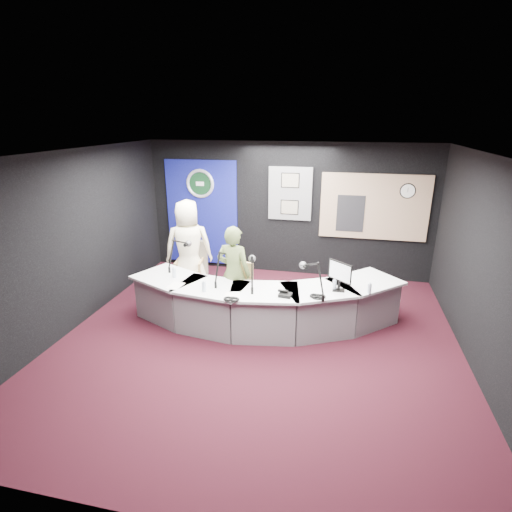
% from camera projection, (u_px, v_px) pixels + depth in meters
% --- Properties ---
extents(ground, '(6.00, 6.00, 0.00)m').
position_uv_depth(ground, '(258.00, 341.00, 6.12)').
color(ground, black).
rests_on(ground, ground).
extents(ceiling, '(6.00, 6.00, 0.02)m').
position_uv_depth(ceiling, '(258.00, 154.00, 5.20)').
color(ceiling, silver).
rests_on(ceiling, ground).
extents(wall_back, '(6.00, 0.02, 2.80)m').
position_uv_depth(wall_back, '(287.00, 210.00, 8.43)').
color(wall_back, black).
rests_on(wall_back, ground).
extents(wall_front, '(6.00, 0.02, 2.80)m').
position_uv_depth(wall_front, '(171.00, 387.00, 2.90)').
color(wall_front, black).
rests_on(wall_front, ground).
extents(wall_left, '(0.02, 6.00, 2.80)m').
position_uv_depth(wall_left, '(71.00, 242.00, 6.27)').
color(wall_left, black).
rests_on(wall_left, ground).
extents(wall_right, '(0.02, 6.00, 2.80)m').
position_uv_depth(wall_right, '(489.00, 272.00, 5.06)').
color(wall_right, black).
rests_on(wall_right, ground).
extents(broadcast_desk, '(4.50, 1.90, 0.75)m').
position_uv_depth(broadcast_desk, '(262.00, 303.00, 6.52)').
color(broadcast_desk, silver).
rests_on(broadcast_desk, ground).
extents(backdrop_panel, '(1.60, 0.05, 2.30)m').
position_uv_depth(backdrop_panel, '(202.00, 213.00, 8.84)').
color(backdrop_panel, navy).
rests_on(backdrop_panel, wall_back).
extents(agency_seal, '(0.63, 0.07, 0.63)m').
position_uv_depth(agency_seal, '(200.00, 184.00, 8.59)').
color(agency_seal, silver).
rests_on(agency_seal, backdrop_panel).
extents(seal_center, '(0.48, 0.01, 0.48)m').
position_uv_depth(seal_center, '(200.00, 184.00, 8.59)').
color(seal_center, '#0E3318').
rests_on(seal_center, backdrop_panel).
extents(pinboard, '(0.90, 0.04, 1.10)m').
position_uv_depth(pinboard, '(290.00, 194.00, 8.28)').
color(pinboard, slate).
rests_on(pinboard, wall_back).
extents(framed_photo_upper, '(0.34, 0.02, 0.27)m').
position_uv_depth(framed_photo_upper, '(290.00, 180.00, 8.16)').
color(framed_photo_upper, '#7E725B').
rests_on(framed_photo_upper, pinboard).
extents(framed_photo_lower, '(0.34, 0.02, 0.27)m').
position_uv_depth(framed_photo_lower, '(289.00, 207.00, 8.34)').
color(framed_photo_lower, '#7E725B').
rests_on(framed_photo_lower, pinboard).
extents(booth_window_frame, '(2.12, 0.06, 1.32)m').
position_uv_depth(booth_window_frame, '(374.00, 207.00, 8.00)').
color(booth_window_frame, tan).
rests_on(booth_window_frame, wall_back).
extents(booth_glow, '(2.00, 0.02, 1.20)m').
position_uv_depth(booth_glow, '(374.00, 207.00, 7.99)').
color(booth_glow, '#FDCFA0').
rests_on(booth_glow, booth_window_frame).
extents(equipment_rack, '(0.55, 0.02, 0.75)m').
position_uv_depth(equipment_rack, '(350.00, 214.00, 8.11)').
color(equipment_rack, black).
rests_on(equipment_rack, booth_window_frame).
extents(wall_clock, '(0.28, 0.01, 0.28)m').
position_uv_depth(wall_clock, '(408.00, 191.00, 7.74)').
color(wall_clock, white).
rests_on(wall_clock, booth_window_frame).
extents(armchair_left, '(0.68, 0.68, 1.05)m').
position_uv_depth(armchair_left, '(190.00, 266.00, 7.73)').
color(armchair_left, tan).
rests_on(armchair_left, ground).
extents(armchair_right, '(0.71, 0.71, 1.02)m').
position_uv_depth(armchair_right, '(234.00, 290.00, 6.69)').
color(armchair_right, tan).
rests_on(armchair_right, ground).
extents(draped_jacket, '(0.51, 0.18, 0.70)m').
position_uv_depth(draped_jacket, '(195.00, 257.00, 7.92)').
color(draped_jacket, slate).
rests_on(draped_jacket, armchair_left).
extents(person_man, '(1.04, 0.86, 1.83)m').
position_uv_depth(person_man, '(189.00, 247.00, 7.60)').
color(person_man, '#FFF5CB').
rests_on(person_man, ground).
extents(person_woman, '(0.65, 0.48, 1.62)m').
position_uv_depth(person_woman, '(234.00, 273.00, 6.59)').
color(person_woman, '#515F32').
rests_on(person_woman, ground).
extents(computer_monitor, '(0.37, 0.32, 0.31)m').
position_uv_depth(computer_monitor, '(340.00, 271.00, 5.98)').
color(computer_monitor, black).
rests_on(computer_monitor, broadcast_desk).
extents(desk_phone, '(0.20, 0.17, 0.05)m').
position_uv_depth(desk_phone, '(285.00, 295.00, 5.88)').
color(desk_phone, black).
rests_on(desk_phone, broadcast_desk).
extents(headphones_near, '(0.22, 0.22, 0.04)m').
position_uv_depth(headphones_near, '(318.00, 296.00, 5.85)').
color(headphones_near, black).
rests_on(headphones_near, broadcast_desk).
extents(headphones_far, '(0.22, 0.22, 0.04)m').
position_uv_depth(headphones_far, '(231.00, 299.00, 5.76)').
color(headphones_far, black).
rests_on(headphones_far, broadcast_desk).
extents(paper_stack, '(0.23, 0.31, 0.00)m').
position_uv_depth(paper_stack, '(175.00, 286.00, 6.26)').
color(paper_stack, white).
rests_on(paper_stack, broadcast_desk).
extents(notepad, '(0.31, 0.38, 0.00)m').
position_uv_depth(notepad, '(232.00, 297.00, 5.88)').
color(notepad, white).
rests_on(notepad, broadcast_desk).
extents(boom_mic_a, '(0.24, 0.73, 0.60)m').
position_uv_depth(boom_mic_a, '(179.00, 251.00, 6.97)').
color(boom_mic_a, black).
rests_on(boom_mic_a, broadcast_desk).
extents(boom_mic_b, '(0.20, 0.74, 0.60)m').
position_uv_depth(boom_mic_b, '(223.00, 263.00, 6.36)').
color(boom_mic_b, black).
rests_on(boom_mic_b, broadcast_desk).
extents(boom_mic_c, '(0.26, 0.72, 0.60)m').
position_uv_depth(boom_mic_c, '(252.00, 268.00, 6.17)').
color(boom_mic_c, black).
rests_on(boom_mic_c, broadcast_desk).
extents(boom_mic_d, '(0.47, 0.63, 0.60)m').
position_uv_depth(boom_mic_d, '(313.00, 274.00, 5.91)').
color(boom_mic_d, black).
rests_on(boom_mic_d, broadcast_desk).
extents(water_bottles, '(3.18, 0.55, 0.18)m').
position_uv_depth(water_bottles, '(265.00, 285.00, 6.07)').
color(water_bottles, silver).
rests_on(water_bottles, broadcast_desk).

